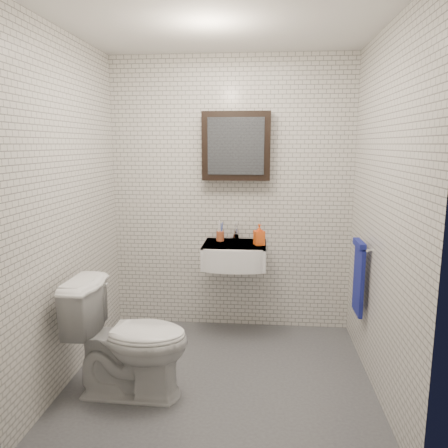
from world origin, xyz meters
name	(u,v)px	position (x,y,z in m)	size (l,w,h in m)	color
ground	(221,377)	(0.00, 0.00, 0.01)	(2.20, 2.00, 0.01)	#46484D
room_shell	(220,181)	(0.00, 0.00, 1.47)	(2.22, 2.02, 2.51)	silver
washbasin	(234,255)	(0.05, 0.73, 0.76)	(0.55, 0.50, 0.20)	white
faucet	(236,233)	(0.05, 0.93, 0.92)	(0.06, 0.20, 0.15)	silver
mirror_cabinet	(236,146)	(0.05, 0.93, 1.70)	(0.60, 0.15, 0.60)	black
towel_rail	(359,274)	(1.04, 0.35, 0.72)	(0.09, 0.30, 0.58)	silver
toothbrush_cup	(220,236)	(-0.09, 0.88, 0.90)	(0.08, 0.08, 0.19)	#A84D2A
soap_bottle	(259,235)	(0.27, 0.75, 0.94)	(0.08, 0.09, 0.18)	orange
toilet	(130,338)	(-0.60, -0.26, 0.41)	(0.46, 0.80, 0.82)	white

